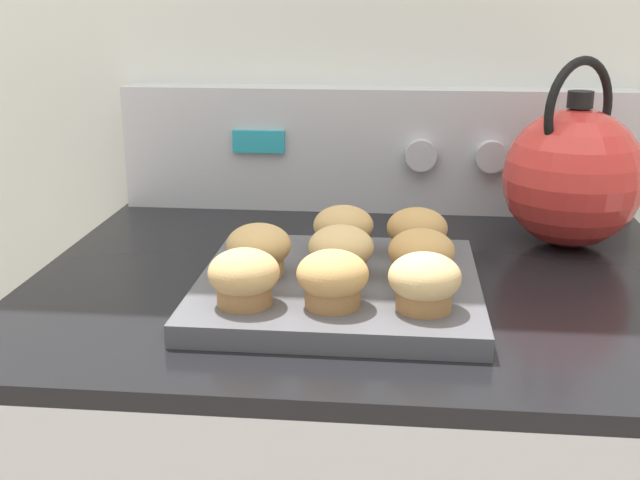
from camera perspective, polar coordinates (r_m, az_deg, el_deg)
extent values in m
cube|color=silver|center=(1.20, 4.17, 16.33)|extent=(8.00, 0.05, 2.40)
cube|color=black|center=(0.92, 3.11, -2.76)|extent=(0.74, 0.62, 0.02)
cube|color=#B7BABF|center=(1.16, 3.87, 6.45)|extent=(0.72, 0.05, 0.18)
cube|color=teal|center=(1.15, -4.38, 7.00)|extent=(0.07, 0.01, 0.03)
cylinder|color=#B7BABF|center=(1.13, 7.19, 6.01)|extent=(0.04, 0.02, 0.04)
cylinder|color=#B7BABF|center=(1.13, 12.09, 5.83)|extent=(0.04, 0.02, 0.04)
cylinder|color=#B7BABF|center=(1.15, 16.90, 5.61)|extent=(0.04, 0.02, 0.04)
cube|color=#4C4C51|center=(0.83, 1.35, -3.34)|extent=(0.29, 0.29, 0.02)
cylinder|color=olive|center=(0.76, -5.40, -3.71)|extent=(0.05, 0.05, 0.02)
ellipsoid|color=tan|center=(0.75, -5.44, -2.30)|extent=(0.07, 0.07, 0.04)
cylinder|color=olive|center=(0.75, 0.89, -3.85)|extent=(0.05, 0.05, 0.02)
ellipsoid|color=tan|center=(0.74, 0.90, -2.43)|extent=(0.07, 0.07, 0.04)
cylinder|color=olive|center=(0.75, 7.40, -4.04)|extent=(0.05, 0.05, 0.02)
ellipsoid|color=tan|center=(0.74, 7.46, -2.61)|extent=(0.07, 0.07, 0.04)
cylinder|color=tan|center=(0.84, -4.35, -1.65)|extent=(0.05, 0.05, 0.02)
ellipsoid|color=tan|center=(0.83, -4.38, -0.36)|extent=(0.07, 0.07, 0.04)
cylinder|color=tan|center=(0.83, 1.49, -1.79)|extent=(0.05, 0.05, 0.02)
ellipsoid|color=tan|center=(0.82, 1.50, -0.49)|extent=(0.07, 0.07, 0.04)
cylinder|color=tan|center=(0.82, 7.18, -2.09)|extent=(0.05, 0.05, 0.02)
ellipsoid|color=tan|center=(0.82, 7.23, -0.78)|extent=(0.07, 0.07, 0.04)
cylinder|color=tan|center=(0.90, 1.66, -0.15)|extent=(0.05, 0.05, 0.02)
ellipsoid|color=tan|center=(0.90, 1.67, 1.06)|extent=(0.07, 0.07, 0.04)
cylinder|color=tan|center=(0.90, 6.88, -0.34)|extent=(0.05, 0.05, 0.02)
ellipsoid|color=tan|center=(0.90, 6.92, 0.87)|extent=(0.07, 0.07, 0.04)
sphere|color=red|center=(1.03, 17.54, 4.23)|extent=(0.17, 0.17, 0.17)
cylinder|color=black|center=(1.02, 18.03, 9.48)|extent=(0.03, 0.03, 0.02)
cone|color=red|center=(1.10, 19.98, 5.83)|extent=(0.08, 0.08, 0.06)
torus|color=black|center=(1.02, 17.95, 8.69)|extent=(0.10, 0.10, 0.13)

